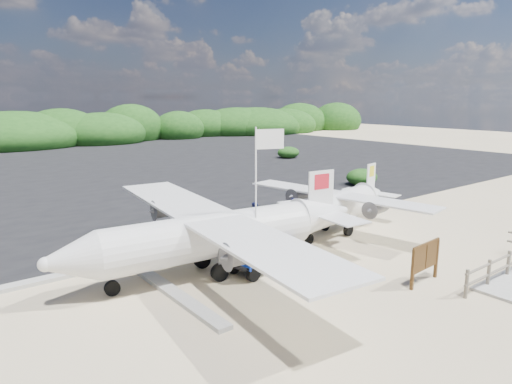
% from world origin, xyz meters
% --- Properties ---
extents(ground, '(160.00, 160.00, 0.00)m').
position_xyz_m(ground, '(0.00, 0.00, 0.00)').
color(ground, beige).
extents(asphalt_apron, '(90.00, 50.00, 0.04)m').
position_xyz_m(asphalt_apron, '(0.00, 30.00, 0.00)').
color(asphalt_apron, '#B2B2B2').
rests_on(asphalt_apron, ground).
extents(lagoon, '(9.00, 7.00, 0.40)m').
position_xyz_m(lagoon, '(-9.00, 1.50, 0.00)').
color(lagoon, '#B2B2B2').
rests_on(lagoon, ground).
extents(vegetation_band, '(124.00, 8.00, 4.40)m').
position_xyz_m(vegetation_band, '(0.00, 55.00, 0.00)').
color(vegetation_band, '#B2B2B2').
rests_on(vegetation_band, ground).
extents(fence, '(6.40, 2.00, 1.10)m').
position_xyz_m(fence, '(6.00, -5.00, 0.00)').
color(fence, '#B2B2B2').
rests_on(fence, ground).
extents(baggage_cart, '(2.86, 1.87, 1.34)m').
position_xyz_m(baggage_cart, '(-0.79, 1.07, 0.00)').
color(baggage_cart, '#0C2DBC').
rests_on(baggage_cart, ground).
extents(flagpole, '(1.18, 0.78, 5.47)m').
position_xyz_m(flagpole, '(-0.95, 1.20, 0.00)').
color(flagpole, white).
rests_on(flagpole, ground).
extents(signboard, '(1.90, 0.31, 1.56)m').
position_xyz_m(signboard, '(3.01, -3.45, 0.00)').
color(signboard, '#533617').
rests_on(signboard, ground).
extents(crew_a, '(0.71, 0.50, 1.85)m').
position_xyz_m(crew_a, '(-1.04, 3.67, 0.92)').
color(crew_a, '#14194B').
rests_on(crew_a, ground).
extents(crew_b, '(0.92, 0.84, 1.54)m').
position_xyz_m(crew_b, '(2.03, 5.16, 0.77)').
color(crew_b, '#14194B').
rests_on(crew_b, ground).
extents(crew_c, '(1.08, 0.52, 1.79)m').
position_xyz_m(crew_c, '(3.43, 3.88, 0.89)').
color(crew_c, '#14194B').
rests_on(crew_c, ground).
extents(aircraft_large, '(16.44, 16.44, 4.45)m').
position_xyz_m(aircraft_large, '(15.52, 22.86, 0.00)').
color(aircraft_large, '#B2B2B2').
rests_on(aircraft_large, ground).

